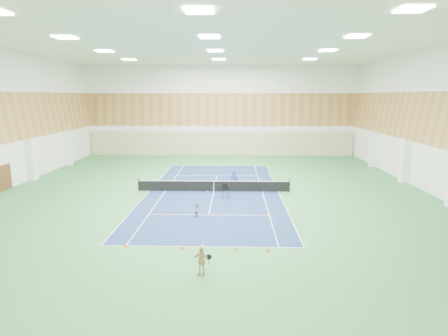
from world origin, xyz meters
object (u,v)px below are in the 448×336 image
Objects in this scene: child_apron at (201,261)px; tennis_net at (214,185)px; child_court at (197,210)px; ball_cart at (225,191)px; coach at (234,180)px.

tennis_net is at bearing 106.77° from child_apron.
tennis_net reaches higher than child_court.
ball_cart is at bearing 102.39° from child_apron.
coach is at bearing 30.03° from child_court.
ball_cart is at bearing 29.13° from child_court.
child_court is 1.02× the size of ball_cart.
coach is at bearing 100.42° from child_apron.
child_apron is at bearing -125.14° from child_court.
child_court is 0.77× the size of child_apron.
coach is 1.34× the size of child_apron.
coach is (1.73, 0.60, 0.32)m from tennis_net.
child_court is (-0.73, -6.91, -0.05)m from tennis_net.
ball_cart is at bearing 89.27° from coach.
tennis_net is 12.70× the size of child_court.
child_court is at bearing -110.05° from ball_cart.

